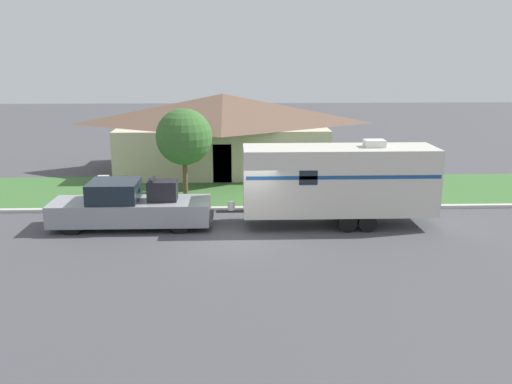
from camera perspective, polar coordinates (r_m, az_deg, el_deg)
name	(u,v)px	position (r m, az deg, el deg)	size (l,w,h in m)	color
ground_plane	(244,236)	(21.79, -1.19, -4.44)	(120.00, 120.00, 0.00)	#47474C
curb_strip	(243,208)	(25.37, -1.34, -1.65)	(80.00, 0.30, 0.14)	beige
lawn_strip	(242,190)	(28.91, -1.45, 0.15)	(80.00, 7.00, 0.03)	#3D6B33
house_across_street	(223,131)	(33.99, -3.30, 6.14)	(12.67, 8.11, 4.50)	beige
pickup_truck	(130,207)	(23.24, -12.50, -1.44)	(6.39, 2.07, 2.01)	black
travel_trailer	(339,180)	(22.99, 8.29, 1.21)	(8.72, 2.26, 3.47)	black
mailbox	(104,183)	(26.72, -14.99, 0.91)	(0.48, 0.20, 1.42)	brown
tree_in_yard	(184,137)	(27.62, -7.21, 5.48)	(2.71, 2.71, 4.26)	brown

